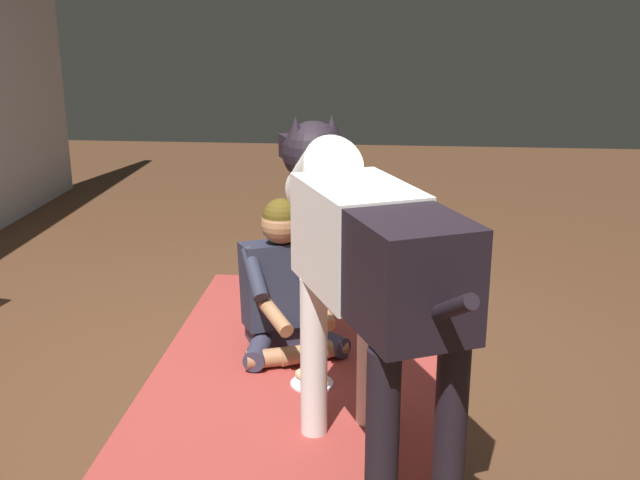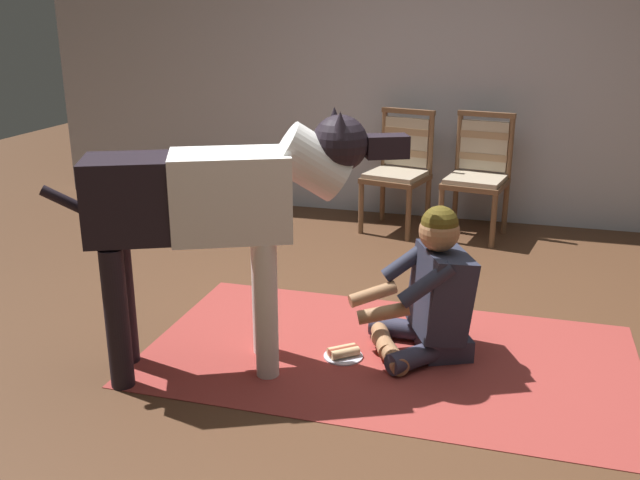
# 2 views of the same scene
# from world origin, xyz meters

# --- Properties ---
(ground_plane) EXTENTS (12.87, 12.87, 0.00)m
(ground_plane) POSITION_xyz_m (0.00, 0.00, 0.00)
(ground_plane) COLOR #51321F
(area_rug) EXTENTS (2.56, 1.44, 0.01)m
(area_rug) POSITION_xyz_m (0.04, -0.11, 0.00)
(area_rug) COLOR #9A3530
(area_rug) RESTS_ON ground
(person_sitting_on_floor) EXTENTS (0.69, 0.62, 0.81)m
(person_sitting_on_floor) POSITION_xyz_m (0.24, -0.00, 0.33)
(person_sitting_on_floor) COLOR #353449
(person_sitting_on_floor) RESTS_ON ground
(large_dog) EXTENTS (1.61, 0.85, 1.31)m
(large_dog) POSITION_xyz_m (-0.75, -0.45, 0.86)
(large_dog) COLOR white
(large_dog) RESTS_ON ground
(hot_dog_on_plate) EXTENTS (0.21, 0.21, 0.06)m
(hot_dog_on_plate) POSITION_xyz_m (-0.18, -0.19, 0.03)
(hot_dog_on_plate) COLOR silver
(hot_dog_on_plate) RESTS_ON ground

